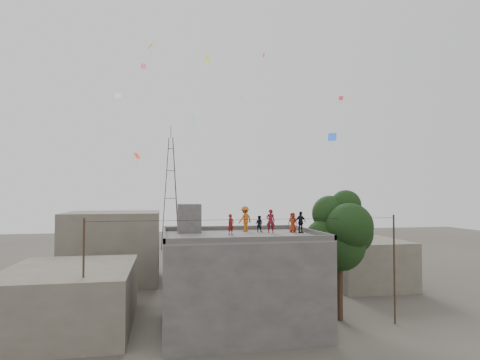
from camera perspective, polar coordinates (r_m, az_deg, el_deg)
The scene contains 18 objects.
ground at distance 27.93m, azimuth 0.03°, elevation -20.39°, with size 140.00×140.00×0.00m, color #433D37.
main_building at distance 27.12m, azimuth 0.03°, elevation -14.26°, with size 10.00×8.00×6.10m.
parapet at distance 26.63m, azimuth 0.03°, elevation -7.52°, with size 10.00×8.00×0.30m.
stair_head_box at distance 28.75m, azimuth -7.25°, elevation -5.40°, with size 1.60×1.80×2.00m, color #43413F.
neighbor_west at distance 29.50m, azimuth -23.09°, elevation -15.19°, with size 8.00×10.00×4.00m, color #5D564A.
neighbor_north at distance 41.13m, azimuth -0.85°, elevation -10.83°, with size 12.00×9.00×5.00m, color #43413F.
neighbor_northwest at distance 42.69m, azimuth -17.63°, elevation -9.05°, with size 9.00×8.00×7.00m, color #5D564A.
neighbor_east at distance 41.24m, azimuth 17.15°, elevation -11.14°, with size 7.00×8.00×4.40m, color #5D564A.
tree at distance 29.46m, azimuth 14.15°, elevation -7.22°, with size 4.90×4.60×9.10m.
utility_line at distance 25.87m, azimuth 1.68°, elevation -13.11°, with size 20.12×0.62×7.40m.
transmission_tower at distance 66.05m, azimuth -9.85°, elevation -1.75°, with size 2.97×2.97×20.01m.
person_red_adult at distance 28.07m, azimuth 4.37°, elevation -5.85°, with size 0.60×0.39×1.64m, color maroon.
person_orange_child at distance 28.72m, azimuth 7.50°, elevation -6.00°, with size 0.68×0.44×1.40m, color #9C2C11.
person_dark_child at distance 28.68m, azimuth 2.73°, elevation -6.25°, with size 0.57×0.45×1.18m, color black.
person_dark_adult at distance 28.35m, azimuth 8.60°, elevation -5.95°, with size 0.88×0.37×1.50m, color black.
person_orange_adult at distance 29.23m, azimuth 0.72°, elevation -5.54°, with size 1.17×0.67×1.81m, color #C25D16.
person_red_child at distance 26.80m, azimuth -1.31°, elevation -6.33°, with size 0.50×0.33×1.37m, color maroon.
kites at distance 34.20m, azimuth -2.73°, elevation 11.30°, with size 21.38×15.35×11.52m.
Camera 1 is at (-4.90, -26.05, 8.81)m, focal length 30.00 mm.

